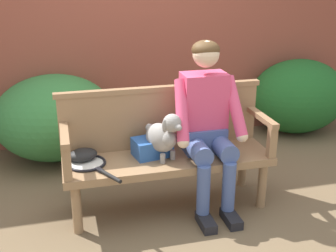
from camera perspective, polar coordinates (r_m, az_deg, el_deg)
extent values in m
plane|color=brown|center=(3.54, 0.00, -10.51)|extent=(40.00, 40.00, 0.00)
cube|color=brown|center=(4.69, -5.16, 13.16)|extent=(8.00, 0.30, 2.45)
ellipsoid|color=#337538|center=(4.41, -14.70, 1.19)|extent=(1.18, 1.17, 0.82)
ellipsoid|color=#1E5B23|center=(5.13, 16.79, 3.78)|extent=(1.11, 0.86, 0.84)
cube|color=#93704C|center=(3.34, 0.00, -4.50)|extent=(1.60, 0.50, 0.06)
cylinder|color=#93704C|center=(3.20, -11.95, -10.72)|extent=(0.07, 0.07, 0.38)
cylinder|color=#93704C|center=(3.52, 12.32, -7.67)|extent=(0.07, 0.07, 0.38)
cylinder|color=#93704C|center=(3.53, -12.29, -7.59)|extent=(0.07, 0.07, 0.38)
cylinder|color=#93704C|center=(3.82, 9.84, -5.11)|extent=(0.07, 0.07, 0.38)
cube|color=#93704C|center=(3.44, -0.90, 0.93)|extent=(1.60, 0.05, 0.46)
cube|color=#93704C|center=(3.37, -0.93, 4.94)|extent=(1.64, 0.06, 0.04)
cube|color=#93704C|center=(3.00, -13.21, -4.95)|extent=(0.06, 0.06, 0.24)
cube|color=#93704C|center=(3.14, -13.54, -1.03)|extent=(0.06, 0.50, 0.04)
cube|color=#93704C|center=(3.36, 13.56, -2.16)|extent=(0.06, 0.06, 0.24)
cube|color=#93704C|center=(3.49, 12.19, 1.24)|extent=(0.06, 0.50, 0.04)
cube|color=black|center=(3.28, 5.04, -12.55)|extent=(0.10, 0.24, 0.07)
cylinder|color=#475B93|center=(3.23, 4.70, -8.39)|extent=(0.10, 0.10, 0.39)
cylinder|color=#475B93|center=(3.25, 3.92, -3.15)|extent=(0.15, 0.32, 0.15)
cube|color=black|center=(3.35, 8.35, -12.00)|extent=(0.10, 0.24, 0.07)
cylinder|color=#475B93|center=(3.30, 8.02, -7.92)|extent=(0.10, 0.10, 0.39)
cylinder|color=#475B93|center=(3.32, 7.21, -2.79)|extent=(0.15, 0.32, 0.15)
cube|color=#475B93|center=(3.42, 4.70, -1.63)|extent=(0.32, 0.24, 0.20)
cube|color=#E04770|center=(3.34, 4.72, 2.62)|extent=(0.34, 0.22, 0.52)
cylinder|color=#E04770|center=(3.17, 1.82, 2.04)|extent=(0.14, 0.33, 0.45)
sphere|color=beige|center=(3.13, 2.04, -2.14)|extent=(0.09, 0.09, 0.09)
cylinder|color=#E04770|center=(3.30, 8.85, 2.59)|extent=(0.14, 0.33, 0.45)
sphere|color=beige|center=(3.28, 9.78, -1.35)|extent=(0.09, 0.09, 0.09)
sphere|color=beige|center=(3.22, 5.05, 9.47)|extent=(0.20, 0.20, 0.20)
ellipsoid|color=#51381E|center=(3.23, 5.00, 10.02)|extent=(0.21, 0.21, 0.14)
cylinder|color=gray|center=(3.21, -0.71, -4.31)|extent=(0.04, 0.04, 0.07)
cylinder|color=gray|center=(3.27, 0.62, -3.82)|extent=(0.04, 0.04, 0.07)
cylinder|color=gray|center=(3.32, -2.55, -3.42)|extent=(0.04, 0.04, 0.07)
cylinder|color=gray|center=(3.38, -1.24, -2.97)|extent=(0.04, 0.04, 0.07)
ellipsoid|color=gray|center=(3.24, -0.99, -1.55)|extent=(0.29, 0.33, 0.22)
sphere|color=gray|center=(3.17, 0.13, -1.73)|extent=(0.13, 0.13, 0.13)
sphere|color=gray|center=(3.10, 0.46, 0.38)|extent=(0.14, 0.14, 0.14)
ellipsoid|color=gray|center=(3.07, 1.23, -0.16)|extent=(0.09, 0.10, 0.05)
ellipsoid|color=gray|center=(3.08, -0.45, 0.02)|extent=(0.05, 0.05, 0.10)
ellipsoid|color=gray|center=(3.15, 1.13, 0.51)|extent=(0.05, 0.05, 0.10)
sphere|color=gray|center=(3.32, -2.45, -0.22)|extent=(0.06, 0.06, 0.06)
torus|color=black|center=(3.26, -10.73, -4.82)|extent=(0.39, 0.39, 0.02)
cylinder|color=silver|center=(3.26, -10.72, -4.93)|extent=(0.25, 0.25, 0.00)
cube|color=black|center=(3.13, -9.08, -5.72)|extent=(0.07, 0.08, 0.02)
cylinder|color=black|center=(3.03, -7.56, -6.60)|extent=(0.13, 0.21, 0.03)
ellipsoid|color=black|center=(3.31, -11.20, -3.76)|extent=(0.25, 0.21, 0.09)
cube|color=#2856A3|center=(3.32, -2.13, -2.79)|extent=(0.31, 0.25, 0.14)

